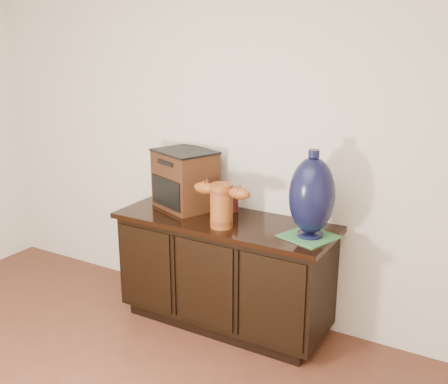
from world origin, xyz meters
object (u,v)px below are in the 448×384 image
Objects in this scene: terracotta_vessel at (221,203)px; tv_radio at (185,179)px; sideboard at (224,271)px; spray_can at (234,198)px; lamp_base at (312,196)px.

tv_radio is (-0.42, 0.22, 0.04)m from terracotta_vessel.
spray_can is at bearing 98.99° from sideboard.
sideboard is 0.54m from terracotta_vessel.
terracotta_vessel is 0.32m from spray_can.
terracotta_vessel is 0.56m from lamp_base.
sideboard is at bearing -81.01° from spray_can.
tv_radio is (-0.36, 0.09, 0.57)m from sideboard.
tv_radio is at bearing 166.46° from sideboard.
spray_can is (0.33, 0.09, -0.11)m from tv_radio.
terracotta_vessel is at bearing -75.04° from spray_can.
sideboard is 2.98× the size of tv_radio.
tv_radio is at bearing -165.55° from spray_can.
spray_can is (-0.03, 0.17, 0.46)m from sideboard.
terracotta_vessel is 0.47m from tv_radio.
lamp_base is (0.54, 0.11, 0.10)m from terracotta_vessel.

